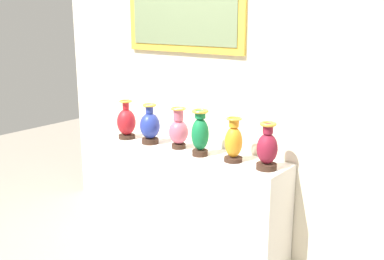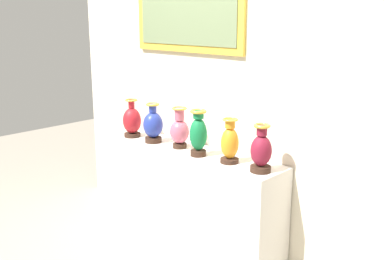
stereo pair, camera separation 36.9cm
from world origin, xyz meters
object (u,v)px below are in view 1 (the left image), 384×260
vase_crimson (126,122)px  vase_rose (179,131)px  vase_emerald (200,134)px  vase_amber (234,142)px  vase_cobalt (150,126)px  vase_burgundy (267,149)px

vase_crimson → vase_rose: size_ratio=1.01×
vase_emerald → vase_amber: 0.29m
vase_cobalt → vase_burgundy: (1.13, 0.01, 0.00)m
vase_emerald → vase_rose: bearing=168.3°
vase_amber → vase_burgundy: (0.29, -0.01, 0.00)m
vase_cobalt → vase_emerald: size_ratio=0.94×
vase_cobalt → vase_burgundy: size_ratio=1.00×
vase_cobalt → vase_rose: vase_cobalt is taller
vase_crimson → vase_cobalt: size_ratio=1.00×
vase_amber → vase_emerald: bearing=-173.4°
vase_burgundy → vase_cobalt: bearing=-179.5°
vase_rose → vase_burgundy: (0.84, -0.03, 0.00)m
vase_cobalt → vase_rose: (0.29, 0.04, -0.00)m
vase_emerald → vase_amber: (0.29, 0.03, -0.03)m
vase_rose → vase_crimson: bearing=-175.7°
vase_rose → vase_amber: vase_rose is taller
vase_rose → vase_burgundy: 0.84m
vase_crimson → vase_burgundy: size_ratio=1.00×
vase_amber → vase_burgundy: size_ratio=0.98×
vase_emerald → vase_amber: size_ratio=1.09×
vase_crimson → vase_amber: 1.12m
vase_crimson → vase_burgundy: bearing=0.6°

